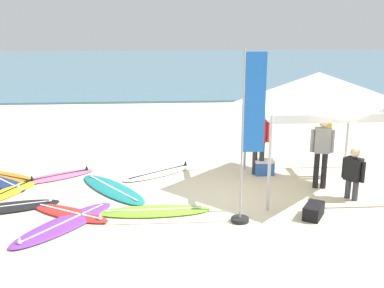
% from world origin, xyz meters
% --- Properties ---
extents(ground_plane, '(80.00, 80.00, 0.00)m').
position_xyz_m(ground_plane, '(0.00, 0.00, 0.00)').
color(ground_plane, beige).
extents(sea, '(80.00, 36.00, 0.10)m').
position_xyz_m(sea, '(0.00, 30.35, 0.05)').
color(sea, teal).
rests_on(sea, ground).
extents(canopy_tent, '(2.90, 2.90, 2.75)m').
position_xyz_m(canopy_tent, '(2.61, 0.69, 2.39)').
color(canopy_tent, '#B7B7BC').
rests_on(canopy_tent, ground).
extents(surfboard_teal, '(2.04, 2.47, 0.19)m').
position_xyz_m(surfboard_teal, '(-2.18, 0.72, 0.04)').
color(surfboard_teal, '#19847F').
rests_on(surfboard_teal, ground).
extents(surfboard_lime, '(2.38, 0.70, 0.19)m').
position_xyz_m(surfboard_lime, '(-1.17, -0.67, 0.04)').
color(surfboard_lime, '#7AD12D').
rests_on(surfboard_lime, ground).
extents(surfboard_black, '(2.42, 1.21, 0.19)m').
position_xyz_m(surfboard_black, '(-4.38, -0.28, 0.04)').
color(surfboard_black, black).
rests_on(surfboard_black, ground).
extents(surfboard_purple, '(2.07, 2.43, 0.19)m').
position_xyz_m(surfboard_purple, '(-2.94, -1.18, 0.04)').
color(surfboard_purple, purple).
rests_on(surfboard_purple, ground).
extents(surfboard_pink, '(1.95, 1.46, 0.19)m').
position_xyz_m(surfboard_pink, '(-3.66, 1.72, 0.04)').
color(surfboard_pink, pink).
rests_on(surfboard_pink, ground).
extents(surfboard_red, '(1.91, 1.44, 0.19)m').
position_xyz_m(surfboard_red, '(-2.91, -0.66, 0.04)').
color(surfboard_red, red).
rests_on(surfboard_red, ground).
extents(surfboard_white, '(2.10, 1.71, 0.19)m').
position_xyz_m(surfboard_white, '(-1.07, 1.85, 0.04)').
color(surfboard_white, white).
rests_on(surfboard_white, ground).
extents(surfboard_orange, '(2.29, 1.64, 0.19)m').
position_xyz_m(surfboard_orange, '(-5.03, 1.80, 0.04)').
color(surfboard_orange, orange).
rests_on(surfboard_orange, ground).
extents(surfboard_yellow, '(1.32, 1.93, 0.19)m').
position_xyz_m(surfboard_yellow, '(-4.56, 0.71, 0.04)').
color(surfboard_yellow, yellow).
rests_on(surfboard_yellow, ground).
extents(person_red, '(0.52, 0.34, 1.71)m').
position_xyz_m(person_red, '(1.50, 1.63, 0.99)').
color(person_red, '#2D2D33').
rests_on(person_red, ground).
extents(person_yellow, '(0.33, 0.52, 1.71)m').
position_xyz_m(person_yellow, '(3.12, 1.27, 0.99)').
color(person_yellow, black).
rests_on(person_yellow, ground).
extents(person_grey, '(0.54, 0.29, 1.71)m').
position_xyz_m(person_grey, '(2.76, 0.54, 0.99)').
color(person_grey, black).
rests_on(person_grey, ground).
extents(person_black, '(0.40, 0.45, 1.20)m').
position_xyz_m(person_black, '(3.23, -0.22, 0.66)').
color(person_black, '#383842').
rests_on(person_black, ground).
extents(banner_flag, '(0.60, 0.36, 3.40)m').
position_xyz_m(banner_flag, '(0.65, -1.23, 1.57)').
color(banner_flag, '#99999E').
rests_on(banner_flag, ground).
extents(gear_bag_near_tent, '(0.59, 0.68, 0.28)m').
position_xyz_m(gear_bag_near_tent, '(2.07, -1.13, 0.14)').
color(gear_bag_near_tent, black).
rests_on(gear_bag_near_tent, ground).
extents(cooler_box, '(0.50, 0.36, 0.39)m').
position_xyz_m(cooler_box, '(1.66, 1.62, 0.20)').
color(cooler_box, '#2D60B7').
rests_on(cooler_box, ground).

